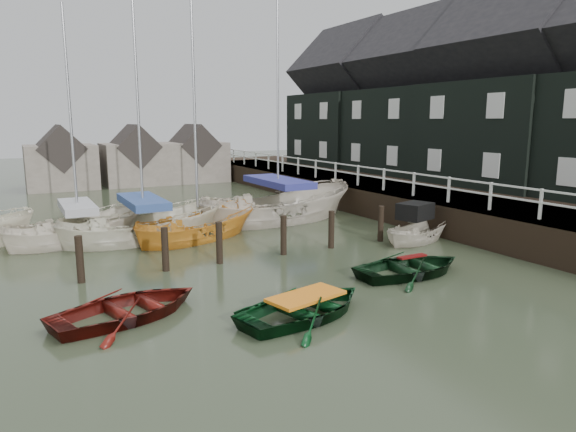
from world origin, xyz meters
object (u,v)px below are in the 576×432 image
rowboat_green (306,316)px  rowboat_dkgreen (411,274)px  sailboat_a (80,239)px  sailboat_c (199,237)px  motorboat (417,238)px  sailboat_b (145,238)px  sailboat_d (278,219)px  rowboat_red (129,317)px

rowboat_green → rowboat_dkgreen: size_ratio=0.98×
sailboat_a → sailboat_c: bearing=-134.0°
rowboat_dkgreen → motorboat: size_ratio=0.96×
sailboat_a → sailboat_b: (2.31, -1.01, -0.00)m
rowboat_dkgreen → sailboat_d: size_ratio=0.32×
rowboat_red → sailboat_c: 8.50m
sailboat_d → rowboat_green: bearing=150.7°
rowboat_green → motorboat: 9.17m
rowboat_dkgreen → sailboat_a: (-8.44, 9.65, 0.06)m
rowboat_red → sailboat_b: bearing=-31.4°
rowboat_dkgreen → sailboat_a: 12.82m
sailboat_a → sailboat_c: size_ratio=0.94×
sailboat_b → sailboat_c: 2.11m
rowboat_red → sailboat_d: bearing=-59.7°
rowboat_green → sailboat_b: 10.18m
rowboat_dkgreen → sailboat_c: (-4.15, 7.92, 0.01)m
rowboat_dkgreen → sailboat_d: bearing=-1.5°
motorboat → sailboat_d: (-2.89, 6.33, -0.07)m
rowboat_red → motorboat: size_ratio=0.95×
sailboat_d → rowboat_red: bearing=131.0°
sailboat_d → rowboat_dkgreen: bearing=172.7°
motorboat → sailboat_d: bearing=7.8°
rowboat_red → sailboat_d: size_ratio=0.31×
rowboat_red → sailboat_d: 12.63m
rowboat_green → sailboat_a: bearing=6.1°
motorboat → sailboat_a: 13.29m
motorboat → sailboat_d: 6.96m
rowboat_green → sailboat_d: bearing=-37.2°
sailboat_c → rowboat_dkgreen: bearing=-174.3°
sailboat_c → rowboat_green: bearing=155.4°
sailboat_c → sailboat_b: bearing=48.1°
rowboat_green → sailboat_a: 11.72m
rowboat_green → rowboat_dkgreen: (4.59, 1.42, 0.00)m
rowboat_dkgreen → motorboat: 4.65m
rowboat_green → sailboat_b: (-1.55, 10.06, 0.06)m
rowboat_red → sailboat_a: size_ratio=0.37×
rowboat_dkgreen → motorboat: motorboat is taller
motorboat → sailboat_c: (-7.40, 4.59, -0.11)m
rowboat_red → sailboat_d: sailboat_d is taller
rowboat_red → sailboat_b: size_ratio=0.34×
sailboat_d → sailboat_c: bearing=105.9°
rowboat_dkgreen → sailboat_b: (-6.14, 8.64, 0.06)m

